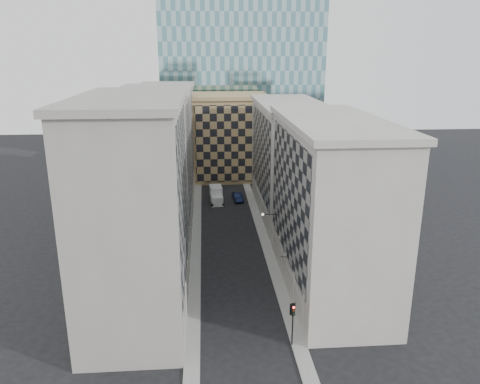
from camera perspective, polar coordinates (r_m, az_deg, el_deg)
ground at (r=46.29m, az=1.05°, el=-20.33°), size 260.00×260.00×0.00m
sidewalk_west at (r=72.32m, az=-5.37°, el=-5.91°), size 1.50×100.00×0.15m
sidewalk_east at (r=72.84m, az=2.96°, el=-5.69°), size 1.50×100.00×0.15m
bldg_left_a at (r=50.88m, az=-12.37°, el=-2.06°), size 10.80×22.80×23.70m
bldg_left_b at (r=72.03m, az=-10.07°, el=3.23°), size 10.80×22.80×22.70m
bldg_left_c at (r=93.57m, az=-8.81°, el=6.10°), size 10.80×22.80×21.70m
bldg_right_a at (r=56.52m, az=10.71°, el=-1.65°), size 10.80×26.80×20.70m
bldg_right_b at (r=82.05m, az=5.92°, el=4.00°), size 10.80×28.80×19.70m
tan_block at (r=106.38m, az=-1.30°, el=6.82°), size 16.80×14.80×18.80m
church_tower at (r=118.76m, az=-2.75°, el=16.35°), size 7.20×7.20×51.50m
flagpoles_left at (r=47.20m, az=-6.82°, el=-8.31°), size 0.10×6.33×2.33m
bracket_lamp at (r=64.98m, az=2.94°, el=-2.75°), size 1.98×0.36×0.36m
traffic_light at (r=47.13m, az=6.46°, el=-14.77°), size 0.56×0.51×4.46m
box_truck at (r=89.77m, az=-2.91°, el=-0.45°), size 2.58×5.60×3.00m
dark_car at (r=90.69m, az=-0.29°, el=-0.61°), size 2.01×4.71×1.51m
shop_sign at (r=57.12m, az=5.18°, el=-8.21°), size 0.77×0.67×0.76m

